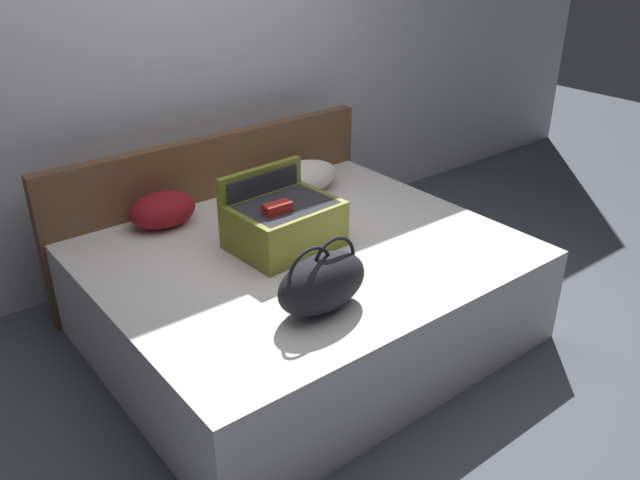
# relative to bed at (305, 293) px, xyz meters

# --- Properties ---
(ground_plane) EXTENTS (12.00, 12.00, 0.00)m
(ground_plane) POSITION_rel_bed_xyz_m (0.00, -0.40, -0.26)
(ground_plane) COLOR #4C515B
(back_wall) EXTENTS (8.00, 0.10, 2.60)m
(back_wall) POSITION_rel_bed_xyz_m (0.00, 1.25, 1.04)
(back_wall) COLOR silver
(back_wall) RESTS_ON ground
(bed) EXTENTS (2.05, 1.70, 0.52)m
(bed) POSITION_rel_bed_xyz_m (0.00, 0.00, 0.00)
(bed) COLOR silver
(bed) RESTS_ON ground
(headboard) EXTENTS (2.09, 0.08, 0.89)m
(headboard) POSITION_rel_bed_xyz_m (0.00, 0.89, 0.18)
(headboard) COLOR brown
(headboard) RESTS_ON ground
(hard_case_large) EXTENTS (0.54, 0.44, 0.37)m
(hard_case_large) POSITION_rel_bed_xyz_m (-0.06, 0.09, 0.40)
(hard_case_large) COLOR olive
(hard_case_large) RESTS_ON bed
(duffel_bag) EXTENTS (0.46, 0.27, 0.32)m
(duffel_bag) POSITION_rel_bed_xyz_m (-0.27, -0.49, 0.39)
(duffel_bag) COLOR black
(duffel_bag) RESTS_ON bed
(pillow_near_headboard) EXTENTS (0.37, 0.27, 0.19)m
(pillow_near_headboard) POSITION_rel_bed_xyz_m (-0.43, 0.69, 0.35)
(pillow_near_headboard) COLOR maroon
(pillow_near_headboard) RESTS_ON bed
(pillow_center_head) EXTENTS (0.52, 0.30, 0.19)m
(pillow_center_head) POSITION_rel_bed_xyz_m (0.43, 0.60, 0.35)
(pillow_center_head) COLOR white
(pillow_center_head) RESTS_ON bed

